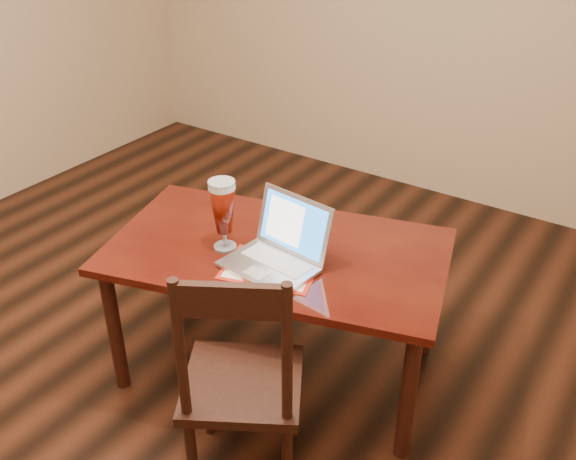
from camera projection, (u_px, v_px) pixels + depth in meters
The scene contains 3 objects.
ground at pixel (172, 381), 2.97m from camera, with size 5.00×5.00×0.00m, color black.
dining_table at pixel (275, 261), 2.74m from camera, with size 1.59×1.16×0.98m.
dining_chair at pixel (241, 384), 2.29m from camera, with size 0.57×0.57×1.01m.
Camera 1 is at (1.67, -1.53, 2.11)m, focal length 40.00 mm.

